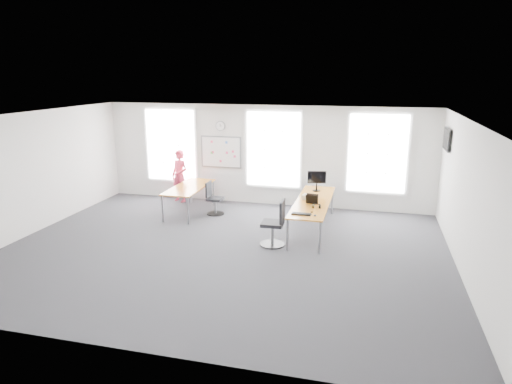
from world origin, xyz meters
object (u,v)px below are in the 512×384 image
(chair_left, at_px, (213,200))
(keyboard, at_px, (301,214))
(monitor, at_px, (317,179))
(person, at_px, (180,176))
(desk_left, at_px, (189,189))
(headphones, at_px, (316,206))
(desk_right, at_px, (313,203))
(chair_right, at_px, (275,226))

(chair_left, relative_size, keyboard, 2.08)
(monitor, bearing_deg, person, 159.79)
(desk_left, bearing_deg, headphones, -18.48)
(chair_left, bearing_deg, person, 56.18)
(desk_right, relative_size, chair_right, 2.90)
(desk_left, relative_size, person, 1.31)
(chair_right, distance_m, person, 4.73)
(desk_right, height_order, chair_right, chair_right)
(person, bearing_deg, chair_left, -14.49)
(desk_left, bearing_deg, person, 125.35)
(headphones, bearing_deg, chair_left, 158.36)
(desk_left, relative_size, chair_right, 1.94)
(chair_left, xyz_separation_m, keyboard, (2.80, -1.88, 0.38))
(desk_right, xyz_separation_m, desk_left, (-3.61, 0.63, -0.01))
(desk_left, height_order, monitor, monitor)
(desk_right, relative_size, chair_left, 3.41)
(desk_right, distance_m, desk_left, 3.67)
(desk_left, xyz_separation_m, keyboard, (3.51, -1.84, 0.07))
(chair_right, relative_size, monitor, 1.96)
(chair_right, distance_m, keyboard, 0.67)
(desk_right, height_order, person, person)
(desk_right, distance_m, chair_left, 3.00)
(desk_left, relative_size, headphones, 10.67)
(chair_right, height_order, headphones, chair_right)
(desk_left, xyz_separation_m, chair_right, (2.92, -1.92, -0.23))
(headphones, bearing_deg, keyboard, -113.18)
(person, distance_m, keyboard, 5.15)
(keyboard, distance_m, monitor, 2.24)
(desk_left, height_order, headphones, headphones)
(desk_right, xyz_separation_m, chair_right, (-0.70, -1.29, -0.24))
(chair_right, bearing_deg, monitor, 162.64)
(desk_right, bearing_deg, monitor, 92.23)
(monitor, bearing_deg, chair_right, -117.28)
(desk_right, height_order, desk_left, desk_left)
(chair_left, distance_m, monitor, 2.97)
(desk_right, relative_size, keyboard, 7.09)
(chair_right, distance_m, headphones, 1.14)
(desk_right, xyz_separation_m, keyboard, (-0.11, -1.21, 0.06))
(person, bearing_deg, monitor, 11.43)
(chair_right, bearing_deg, desk_left, -124.77)
(keyboard, bearing_deg, person, 148.71)
(desk_right, distance_m, chair_right, 1.49)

